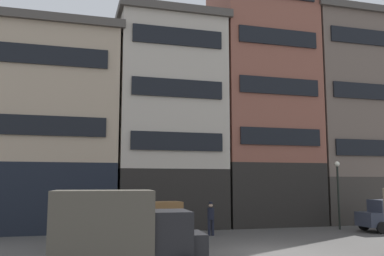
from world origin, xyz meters
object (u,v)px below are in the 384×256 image
at_px(draft_horse, 85,220).
at_px(fire_hydrant_curbside, 107,230).
at_px(delivery_truck_far, 123,232).
at_px(streetlamp_curbside, 338,185).
at_px(cargo_wagon, 154,221).
at_px(pedestrian_officer, 211,217).

height_order(draft_horse, fire_hydrant_curbside, draft_horse).
relative_size(draft_horse, fire_hydrant_curbside, 2.83).
height_order(draft_horse, delivery_truck_far, delivery_truck_far).
bearing_deg(delivery_truck_far, streetlamp_curbside, 35.65).
distance_m(cargo_wagon, fire_hydrant_curbside, 3.99).
distance_m(pedestrian_officer, streetlamp_curbside, 8.65).
height_order(draft_horse, pedestrian_officer, draft_horse).
bearing_deg(delivery_truck_far, pedestrian_officer, 58.69).
relative_size(cargo_wagon, fire_hydrant_curbside, 3.58).
bearing_deg(fire_hydrant_curbside, streetlamp_curbside, 1.79).
bearing_deg(streetlamp_curbside, draft_horse, -165.39).
xyz_separation_m(cargo_wagon, delivery_truck_far, (-2.07, -6.27, 0.28)).
relative_size(cargo_wagon, draft_horse, 1.27).
bearing_deg(pedestrian_officer, streetlamp_curbside, 4.77).
bearing_deg(pedestrian_officer, cargo_wagon, -138.94).
distance_m(cargo_wagon, draft_horse, 2.95).
relative_size(draft_horse, streetlamp_curbside, 0.57).
height_order(cargo_wagon, delivery_truck_far, delivery_truck_far).
bearing_deg(cargo_wagon, streetlamp_curbside, 17.94).
distance_m(pedestrian_officer, fire_hydrant_curbside, 5.51).
bearing_deg(cargo_wagon, fire_hydrant_curbside, 116.69).
bearing_deg(cargo_wagon, pedestrian_officer, 41.06).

